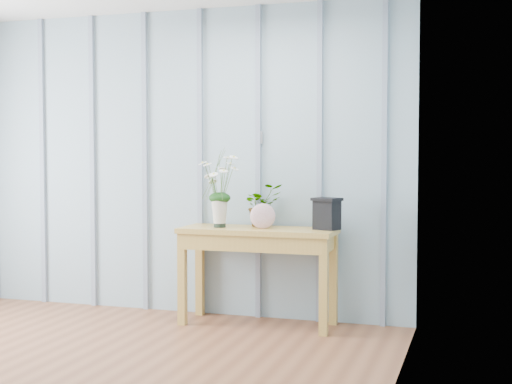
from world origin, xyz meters
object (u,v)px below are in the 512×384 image
(carved_box, at_px, (327,213))
(felt_disc_vessel, at_px, (263,216))
(daisy_vase, at_px, (220,180))
(sideboard, at_px, (258,243))

(carved_box, bearing_deg, felt_disc_vessel, -170.48)
(daisy_vase, relative_size, carved_box, 2.46)
(daisy_vase, bearing_deg, sideboard, 7.54)
(sideboard, xyz_separation_m, felt_disc_vessel, (0.05, -0.04, 0.21))
(daisy_vase, distance_m, carved_box, 0.87)
(daisy_vase, bearing_deg, felt_disc_vessel, -0.35)
(felt_disc_vessel, bearing_deg, carved_box, -7.81)
(daisy_vase, bearing_deg, carved_box, 5.38)
(daisy_vase, relative_size, felt_disc_vessel, 3.07)
(daisy_vase, xyz_separation_m, carved_box, (0.83, 0.08, -0.25))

